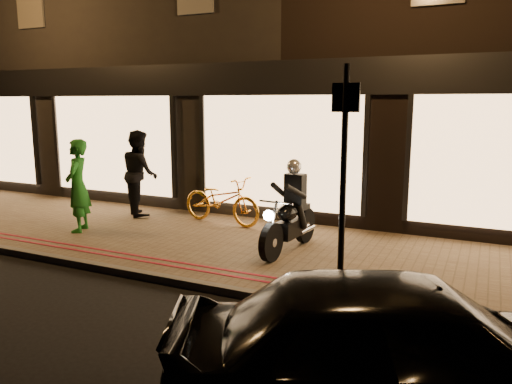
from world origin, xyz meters
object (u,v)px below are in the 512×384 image
person_green (78,186)px  bicycle_gold (222,200)px  motorcycle (290,216)px  sign_post (343,173)px  parked_car (409,353)px

person_green → bicycle_gold: bearing=102.1°
motorcycle → person_green: person_green is taller
motorcycle → person_green: size_ratio=1.06×
motorcycle → sign_post: (1.39, -1.78, 1.06)m
motorcycle → sign_post: 2.50m
motorcycle → bicycle_gold: 2.37m
motorcycle → bicycle_gold: bearing=154.1°
bicycle_gold → sign_post: bearing=-122.4°
motorcycle → person_green: (-4.28, -0.55, 0.30)m
bicycle_gold → person_green: size_ratio=1.05×
sign_post → person_green: (-5.68, 1.23, -0.76)m
bicycle_gold → parked_car: bearing=-129.3°
sign_post → parked_car: 2.66m
bicycle_gold → person_green: (-2.25, -1.76, 0.41)m
bicycle_gold → parked_car: size_ratio=0.48×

